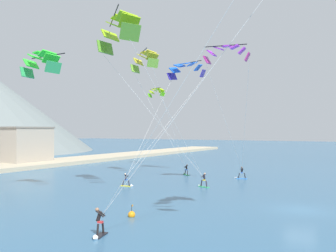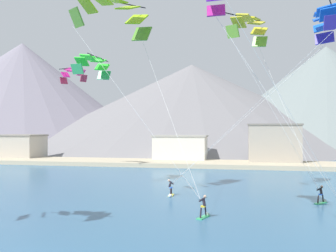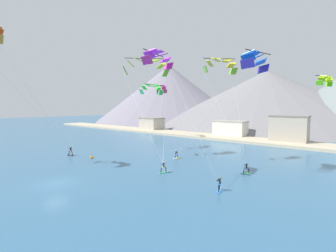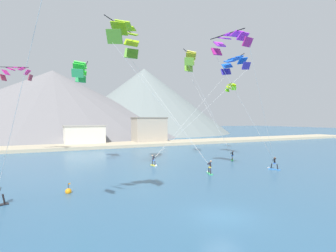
# 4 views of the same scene
# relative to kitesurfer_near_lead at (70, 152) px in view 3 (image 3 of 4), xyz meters

# --- Properties ---
(ground_plane) EXTENTS (400.00, 400.00, 0.00)m
(ground_plane) POSITION_rel_kitesurfer_near_lead_xyz_m (14.36, -9.23, -0.58)
(ground_plane) COLOR #336084
(kitesurfer_near_lead) EXTENTS (1.78, 0.86, 1.83)m
(kitesurfer_near_lead) POSITION_rel_kitesurfer_near_lead_xyz_m (0.00, 0.00, 0.00)
(kitesurfer_near_lead) COLOR black
(kitesurfer_near_lead) RESTS_ON ground
(kitesurfer_near_trail) EXTENTS (1.42, 1.60, 1.64)m
(kitesurfer_near_trail) POSITION_rel_kitesurfer_near_lead_xyz_m (31.08, 9.99, -0.15)
(kitesurfer_near_trail) COLOR #33B266
(kitesurfer_near_trail) RESTS_ON ground
(kitesurfer_mid_center) EXTENTS (0.96, 1.77, 1.72)m
(kitesurfer_mid_center) POSITION_rel_kitesurfer_near_lead_xyz_m (21.72, 2.95, -0.09)
(kitesurfer_mid_center) COLOR #33B266
(kitesurfer_mid_center) RESTS_ON ground
(kitesurfer_far_left) EXTENTS (0.95, 1.77, 1.71)m
(kitesurfer_far_left) POSITION_rel_kitesurfer_near_lead_xyz_m (30.93, 1.60, -0.09)
(kitesurfer_far_left) COLOR #337FDB
(kitesurfer_far_left) RESTS_ON ground
(kitesurfer_far_right) EXTENTS (0.57, 1.77, 1.63)m
(kitesurfer_far_right) POSITION_rel_kitesurfer_near_lead_xyz_m (17.68, 10.72, -0.15)
(kitesurfer_far_right) COLOR yellow
(kitesurfer_far_right) RESTS_ON ground
(parafoil_kite_near_trail) EXTENTS (8.01, 6.10, 16.19)m
(parafoil_kite_near_trail) POSITION_rel_kitesurfer_near_lead_xyz_m (25.06, 13.12, 15.72)
(parafoil_kite_near_trail) COLOR #71AE36
(parafoil_kite_mid_center) EXTENTS (11.81, 9.46, 17.04)m
(parafoil_kite_mid_center) POSITION_rel_kitesurfer_near_lead_xyz_m (12.87, 8.28, 16.41)
(parafoil_kite_mid_center) COLOR #519029
(parafoil_kite_far_left) EXTENTS (9.21, 5.44, 15.12)m
(parafoil_kite_far_left) POSITION_rel_kitesurfer_near_lead_xyz_m (22.82, 0.38, 14.96)
(parafoil_kite_far_left) COLOR #BA2384
(parafoil_kite_far_right) EXTENTS (15.01, 6.26, 15.54)m
(parafoil_kite_far_right) POSITION_rel_kitesurfer_near_lead_xyz_m (31.41, 10.10, 15.08)
(parafoil_kite_far_right) COLOR #3528A0
(parafoil_kite_distant_high_outer) EXTENTS (2.61, 5.78, 2.40)m
(parafoil_kite_distant_high_outer) POSITION_rel_kitesurfer_near_lead_xyz_m (8.19, 14.52, 12.95)
(parafoil_kite_distant_high_outer) COLOR #31A459
(parafoil_kite_distant_low_drift) EXTENTS (5.02, 3.21, 2.34)m
(parafoil_kite_distant_low_drift) POSITION_rel_kitesurfer_near_lead_xyz_m (-0.47, 27.66, 14.09)
(parafoil_kite_distant_low_drift) COLOR #922642
(parafoil_kite_distant_mid_solo) EXTENTS (1.96, 3.84, 1.59)m
(parafoil_kite_distant_mid_solo) POSITION_rel_kitesurfer_near_lead_xyz_m (38.68, 19.74, 12.89)
(parafoil_kite_distant_mid_solo) COLOR #55BD13
(race_marker_buoy) EXTENTS (0.56, 0.56, 1.02)m
(race_marker_buoy) POSITION_rel_kitesurfer_near_lead_xyz_m (5.39, 1.35, -0.42)
(race_marker_buoy) COLOR orange
(race_marker_buoy) RESTS_ON ground
(shoreline_strip) EXTENTS (180.00, 10.00, 0.70)m
(shoreline_strip) POSITION_rel_kitesurfer_near_lead_xyz_m (14.36, 40.09, -0.23)
(shoreline_strip) COLOR #BCAD8E
(shoreline_strip) RESTS_ON ground
(shore_building_harbour_front) EXTENTS (10.00, 5.50, 5.15)m
(shore_building_harbour_front) POSITION_rel_kitesurfer_near_lead_xyz_m (12.90, 44.78, 2.01)
(shore_building_harbour_front) COLOR silver
(shore_building_harbour_front) RESTS_ON ground
(shore_building_promenade_mid) EXTENTS (8.97, 5.49, 7.22)m
(shore_building_promenade_mid) POSITION_rel_kitesurfer_near_lead_xyz_m (29.66, 42.87, 3.05)
(shore_building_promenade_mid) COLOR #A89E8E
(shore_building_promenade_mid) RESTS_ON ground
(shore_building_quay_east) EXTENTS (8.31, 7.00, 5.18)m
(shore_building_quay_east) POSITION_rel_kitesurfer_near_lead_xyz_m (-19.37, 43.57, 2.02)
(shore_building_quay_east) COLOR #B7AD9E
(shore_building_quay_east) RESTS_ON ground
(mountain_peak_west_ridge) EXTENTS (112.33, 112.33, 27.67)m
(mountain_peak_west_ridge) POSITION_rel_kitesurfer_near_lead_xyz_m (7.63, 99.36, 13.26)
(mountain_peak_west_ridge) COLOR slate
(mountain_peak_west_ridge) RESTS_ON ground
(mountain_peak_east_shoulder) EXTENTS (93.42, 93.42, 36.38)m
(mountain_peak_east_shoulder) POSITION_rel_kitesurfer_near_lead_xyz_m (-51.63, 94.07, 17.61)
(mountain_peak_east_shoulder) COLOR gray
(mountain_peak_east_shoulder) RESTS_ON ground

